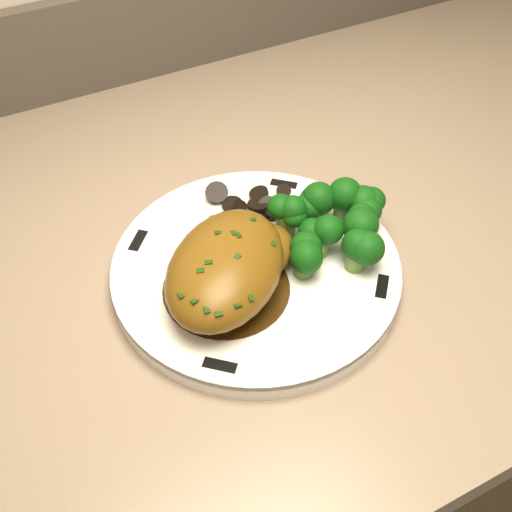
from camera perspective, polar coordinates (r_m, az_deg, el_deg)
name	(u,v)px	position (r m, az deg, el deg)	size (l,w,h in m)	color
counter	(184,458)	(0.97, -6.44, -17.40)	(1.94, 0.65, 0.96)	brown
plate	(256,270)	(0.60, 0.00, -1.25)	(0.27, 0.27, 0.02)	white
rim_accent_0	(284,184)	(0.67, 2.48, 6.40)	(0.03, 0.01, 0.00)	black
rim_accent_1	(138,241)	(0.62, -10.43, 1.34)	(0.03, 0.01, 0.00)	black
rim_accent_2	(220,366)	(0.52, -3.23, -9.70)	(0.03, 0.01, 0.00)	black
rim_accent_3	(382,287)	(0.58, 11.14, -2.70)	(0.03, 0.01, 0.00)	black
gravy_pool	(226,289)	(0.57, -2.65, -2.93)	(0.11, 0.11, 0.00)	#352009
chicken_breast	(230,266)	(0.55, -2.31, -0.88)	(0.17, 0.17, 0.05)	brown
mushroom_pile	(251,206)	(0.64, -0.42, 4.49)	(0.09, 0.07, 0.02)	black
broccoli_florets	(331,223)	(0.60, 6.65, 2.90)	(0.11, 0.10, 0.04)	olive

